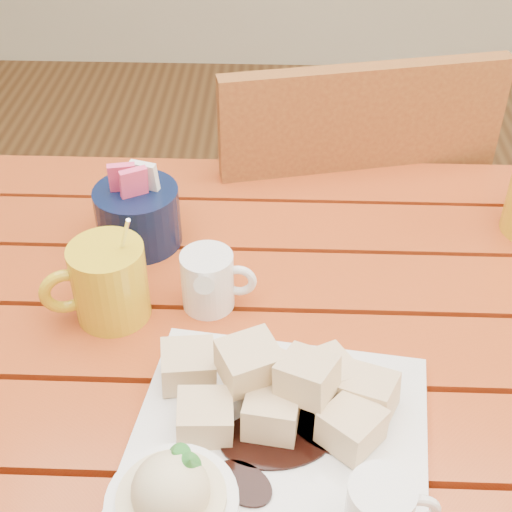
{
  "coord_description": "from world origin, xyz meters",
  "views": [
    {
      "loc": [
        0.0,
        -0.56,
        1.32
      ],
      "look_at": [
        -0.02,
        0.07,
        0.82
      ],
      "focal_mm": 50.0,
      "sensor_mm": 36.0,
      "label": 1
    }
  ],
  "objects_px": {
    "coffee_mug_left": "(107,281)",
    "dessert_plate": "(256,453)",
    "table": "(270,408)",
    "chair_far": "(329,246)"
  },
  "relations": [
    {
      "from": "coffee_mug_left",
      "to": "dessert_plate",
      "type": "bearing_deg",
      "value": -71.5
    },
    {
      "from": "table",
      "to": "chair_far",
      "type": "xyz_separation_m",
      "value": [
        0.1,
        0.5,
        -0.13
      ]
    },
    {
      "from": "coffee_mug_left",
      "to": "chair_far",
      "type": "distance_m",
      "value": 0.61
    },
    {
      "from": "coffee_mug_left",
      "to": "chair_far",
      "type": "xyz_separation_m",
      "value": [
        0.29,
        0.45,
        -0.29
      ]
    },
    {
      "from": "dessert_plate",
      "to": "coffee_mug_left",
      "type": "height_order",
      "value": "coffee_mug_left"
    },
    {
      "from": "table",
      "to": "chair_far",
      "type": "bearing_deg",
      "value": 78.46
    },
    {
      "from": "table",
      "to": "dessert_plate",
      "type": "xyz_separation_m",
      "value": [
        -0.01,
        -0.17,
        0.14
      ]
    },
    {
      "from": "dessert_plate",
      "to": "table",
      "type": "bearing_deg",
      "value": 86.53
    },
    {
      "from": "dessert_plate",
      "to": "chair_far",
      "type": "distance_m",
      "value": 0.73
    },
    {
      "from": "coffee_mug_left",
      "to": "chair_far",
      "type": "relative_size",
      "value": 0.16
    }
  ]
}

